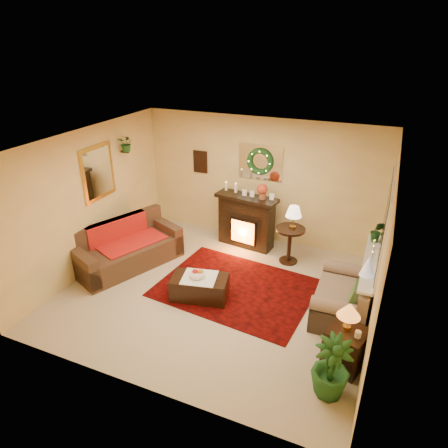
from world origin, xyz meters
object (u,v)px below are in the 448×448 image
at_px(side_table_round, 289,247).
at_px(coffee_table, 200,287).
at_px(end_table_square, 345,349).
at_px(sofa, 127,245).
at_px(loveseat, 343,290).
at_px(fireplace, 246,221).

relative_size(side_table_round, coffee_table, 0.78).
bearing_deg(end_table_square, coffee_table, 165.76).
bearing_deg(sofa, end_table_square, 9.27).
bearing_deg(side_table_round, loveseat, -46.10).
bearing_deg(sofa, fireplace, 65.82).
bearing_deg(fireplace, sofa, -129.64).
bearing_deg(loveseat, sofa, -178.88).
relative_size(loveseat, coffee_table, 1.46).
height_order(loveseat, side_table_round, loveseat).
height_order(sofa, end_table_square, sofa).
height_order(sofa, loveseat, sofa).
height_order(fireplace, loveseat, fireplace).
xyz_separation_m(side_table_round, end_table_square, (1.37, -2.35, -0.06)).
bearing_deg(end_table_square, fireplace, 131.62).
bearing_deg(loveseat, end_table_square, -80.22).
xyz_separation_m(loveseat, side_table_round, (-1.17, 1.22, -0.09)).
relative_size(fireplace, loveseat, 0.83).
bearing_deg(side_table_round, sofa, -154.71).
bearing_deg(coffee_table, fireplace, 75.49).
bearing_deg(loveseat, coffee_table, -167.48).
relative_size(sofa, loveseat, 1.47).
bearing_deg(side_table_round, coffee_table, -121.87).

